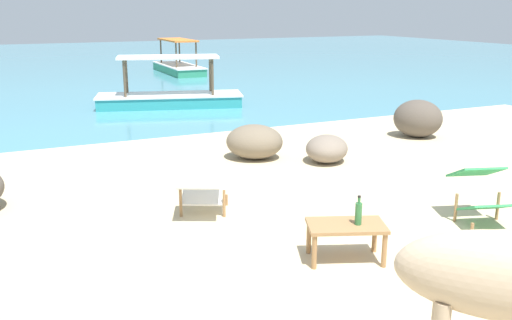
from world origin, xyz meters
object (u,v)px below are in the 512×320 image
at_px(low_bench_table, 346,230).
at_px(boat_teal, 170,96).
at_px(bottle, 358,213).
at_px(boat_green, 178,66).
at_px(deck_chair_far, 481,191).
at_px(deck_chair_near, 202,185).

height_order(low_bench_table, boat_teal, boat_teal).
xyz_separation_m(bottle, boat_green, (3.54, 17.14, -0.25)).
bearing_deg(boat_teal, deck_chair_far, 111.58).
xyz_separation_m(bottle, deck_chair_near, (-0.95, 1.84, -0.12)).
distance_m(bottle, deck_chair_near, 2.08).
xyz_separation_m(bottle, deck_chair_far, (1.90, 0.27, -0.12)).
xyz_separation_m(deck_chair_near, boat_teal, (1.94, 7.89, -0.13)).
xyz_separation_m(low_bench_table, deck_chair_near, (-0.86, 1.78, 0.06)).
height_order(deck_chair_far, boat_green, boat_green).
bearing_deg(boat_teal, low_bench_table, 99.71).
relative_size(boat_green, boat_teal, 0.96).
bearing_deg(bottle, boat_green, 78.34).
relative_size(deck_chair_far, boat_green, 0.24).
bearing_deg(deck_chair_near, deck_chair_far, -93.08).
height_order(low_bench_table, deck_chair_far, deck_chair_far).
relative_size(low_bench_table, boat_green, 0.24).
relative_size(low_bench_table, boat_teal, 0.23).
xyz_separation_m(deck_chair_near, boat_green, (4.49, 15.30, -0.13)).
height_order(boat_green, boat_teal, same).
xyz_separation_m(low_bench_table, bottle, (0.09, -0.06, 0.18)).
relative_size(deck_chair_far, boat_teal, 0.23).
bearing_deg(deck_chair_far, boat_teal, -156.21).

